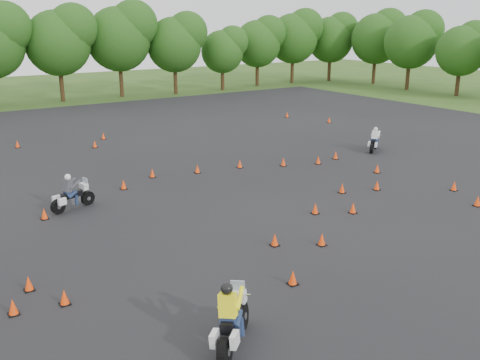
% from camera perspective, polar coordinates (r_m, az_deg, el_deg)
% --- Properties ---
extents(ground, '(140.00, 140.00, 0.00)m').
position_cam_1_polar(ground, '(20.62, 6.20, -5.86)').
color(ground, '#2D5119').
rests_on(ground, ground).
extents(asphalt_pad, '(62.00, 62.00, 0.00)m').
position_cam_1_polar(asphalt_pad, '(25.21, -2.52, -1.52)').
color(asphalt_pad, black).
rests_on(asphalt_pad, ground).
extents(treeline, '(87.04, 32.36, 10.43)m').
position_cam_1_polar(treeline, '(51.47, -17.34, 12.29)').
color(treeline, '#214A15').
rests_on(treeline, ground).
extents(traffic_cones, '(36.46, 32.47, 0.45)m').
position_cam_1_polar(traffic_cones, '(24.26, -3.11, -1.70)').
color(traffic_cones, '#F9410A').
rests_on(traffic_cones, asphalt_pad).
extents(rider_grey, '(2.20, 1.23, 1.63)m').
position_cam_1_polar(rider_grey, '(24.08, -17.48, -1.15)').
color(rider_grey, '#3C3E43').
rests_on(rider_grey, ground).
extents(rider_yellow, '(2.24, 2.13, 1.83)m').
position_cam_1_polar(rider_yellow, '(13.60, -0.56, -14.04)').
color(rider_yellow, '#FFF616').
rests_on(rider_yellow, ground).
extents(rider_white, '(2.01, 1.60, 1.54)m').
position_cam_1_polar(rider_white, '(34.46, 14.11, 4.29)').
color(rider_white, silver).
rests_on(rider_white, ground).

